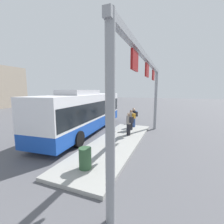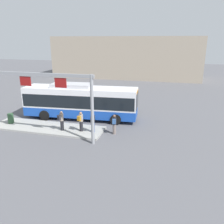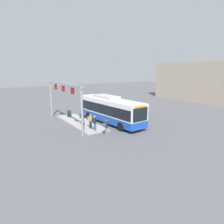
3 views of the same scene
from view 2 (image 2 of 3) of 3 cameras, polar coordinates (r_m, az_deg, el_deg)
ground_plane at (r=23.25m, az=-7.57°, el=-1.51°), size 120.00×120.00×0.00m
platform_curb at (r=21.17m, az=-15.59°, el=-3.72°), size 10.00×2.80×0.16m
bus_main at (r=22.74m, az=-7.76°, el=2.82°), size 11.14×3.38×3.46m
person_boarding at (r=18.95m, az=-4.75°, el=-2.48°), size 0.39×0.57×1.67m
person_waiting_near at (r=18.94m, az=0.57°, el=-2.95°), size 0.39×0.56×1.67m
person_waiting_mid at (r=19.76m, az=-12.35°, el=-1.99°), size 0.50×0.60×1.67m
person_waiting_far at (r=19.30m, az=-7.69°, el=-2.21°), size 0.43×0.58×1.67m
platform_sign_gantry at (r=18.80m, az=-20.32°, el=5.14°), size 10.91×0.24×5.20m
station_building at (r=48.36m, az=3.50°, el=13.30°), size 29.26×8.00×8.08m
trash_bin at (r=23.06m, az=-23.67°, el=-1.44°), size 0.52×0.52×0.90m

